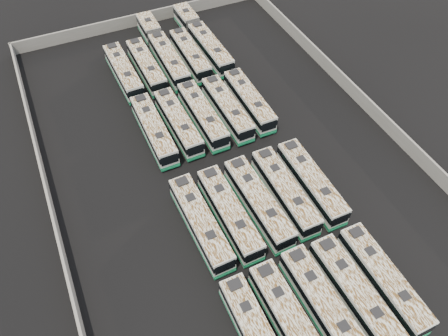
% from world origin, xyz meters
% --- Properties ---
extents(ground, '(140.00, 140.00, 0.00)m').
position_xyz_m(ground, '(0.00, 0.00, 0.00)').
color(ground, black).
rests_on(ground, ground).
extents(perimeter_wall, '(45.20, 73.20, 2.20)m').
position_xyz_m(perimeter_wall, '(0.00, 0.00, 1.10)').
color(perimeter_wall, slate).
rests_on(perimeter_wall, ground).
extents(bus_front_left, '(2.82, 12.49, 3.51)m').
position_xyz_m(bus_front_left, '(-3.97, -22.42, 1.79)').
color(bus_front_left, beige).
rests_on(bus_front_left, ground).
extents(bus_front_center, '(2.85, 12.62, 3.55)m').
position_xyz_m(bus_front_center, '(-0.25, -22.34, 1.81)').
color(bus_front_center, beige).
rests_on(bus_front_center, ground).
extents(bus_front_right, '(2.96, 12.65, 3.55)m').
position_xyz_m(bus_front_right, '(3.28, -22.56, 1.82)').
color(bus_front_right, beige).
rests_on(bus_front_right, ground).
extents(bus_front_far_right, '(2.60, 12.22, 3.44)m').
position_xyz_m(bus_front_far_right, '(6.82, -22.40, 1.76)').
color(bus_front_far_right, beige).
rests_on(bus_front_far_right, ground).
extents(bus_midfront_far_left, '(2.93, 12.56, 3.53)m').
position_xyz_m(bus_midfront_far_left, '(-7.41, -8.44, 1.80)').
color(bus_midfront_far_left, beige).
rests_on(bus_midfront_far_left, ground).
extents(bus_midfront_left, '(2.79, 12.48, 3.51)m').
position_xyz_m(bus_midfront_left, '(-3.93, -8.57, 1.79)').
color(bus_midfront_left, beige).
rests_on(bus_midfront_left, ground).
extents(bus_midfront_center, '(2.98, 12.67, 3.55)m').
position_xyz_m(bus_midfront_center, '(-0.27, -8.63, 1.82)').
color(bus_midfront_center, beige).
rests_on(bus_midfront_center, ground).
extents(bus_midfront_right, '(2.68, 12.38, 3.49)m').
position_xyz_m(bus_midfront_right, '(3.35, -8.48, 1.78)').
color(bus_midfront_right, beige).
rests_on(bus_midfront_right, ground).
extents(bus_midfront_far_right, '(2.70, 12.37, 3.48)m').
position_xyz_m(bus_midfront_far_right, '(6.92, -8.59, 1.78)').
color(bus_midfront_far_right, beige).
rests_on(bus_midfront_far_right, ground).
extents(bus_midback_far_left, '(2.64, 12.39, 3.49)m').
position_xyz_m(bus_midback_far_left, '(-7.41, 7.84, 1.78)').
color(bus_midback_far_left, beige).
rests_on(bus_midback_far_left, ground).
extents(bus_midback_left, '(2.78, 12.11, 3.40)m').
position_xyz_m(bus_midback_left, '(-3.91, 7.87, 1.74)').
color(bus_midback_left, beige).
rests_on(bus_midback_left, ground).
extents(bus_midback_center, '(2.72, 12.37, 3.48)m').
position_xyz_m(bus_midback_center, '(-0.34, 7.83, 1.78)').
color(bus_midback_center, beige).
rests_on(bus_midback_center, ground).
extents(bus_midback_right, '(2.67, 12.18, 3.43)m').
position_xyz_m(bus_midback_right, '(3.33, 7.65, 1.75)').
color(bus_midback_right, beige).
rests_on(bus_midback_right, ground).
extents(bus_midback_far_right, '(2.64, 12.08, 3.40)m').
position_xyz_m(bus_midback_far_right, '(6.88, 7.85, 1.74)').
color(bus_midback_far_right, beige).
rests_on(bus_midback_far_right, ground).
extents(bus_back_far_left, '(2.91, 12.38, 3.47)m').
position_xyz_m(bus_back_far_left, '(-7.55, 21.74, 1.78)').
color(bus_back_far_left, beige).
rests_on(bus_back_far_left, ground).
extents(bus_back_left, '(2.73, 12.21, 3.43)m').
position_xyz_m(bus_back_left, '(-3.93, 21.64, 1.75)').
color(bus_back_left, beige).
rests_on(bus_back_left, ground).
extents(bus_back_center, '(2.80, 19.46, 3.53)m').
position_xyz_m(bus_back_center, '(-0.24, 24.86, 1.80)').
color(bus_back_center, beige).
rests_on(bus_back_center, ground).
extents(bus_back_right, '(2.67, 12.11, 3.41)m').
position_xyz_m(bus_back_right, '(3.32, 21.57, 1.74)').
color(bus_back_right, beige).
rests_on(bus_back_right, ground).
extents(bus_back_far_right, '(2.93, 19.40, 3.51)m').
position_xyz_m(bus_back_far_right, '(6.82, 25.05, 1.79)').
color(bus_back_far_right, beige).
rests_on(bus_back_far_right, ground).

